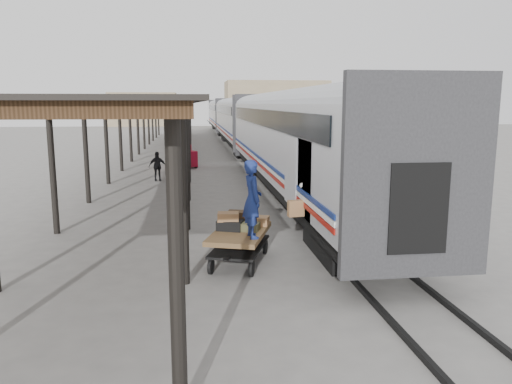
{
  "coord_description": "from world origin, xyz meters",
  "views": [
    {
      "loc": [
        -1.12,
        -12.99,
        4.06
      ],
      "look_at": [
        0.55,
        0.18,
        1.7
      ],
      "focal_mm": 35.0,
      "sensor_mm": 36.0,
      "label": 1
    }
  ],
  "objects_px": {
    "pedestrian": "(158,166)",
    "luggage_tug": "(185,157)",
    "porter": "(252,199)",
    "baggage_cart": "(240,239)"
  },
  "relations": [
    {
      "from": "pedestrian",
      "to": "luggage_tug",
      "type": "bearing_deg",
      "value": -103.03
    },
    {
      "from": "luggage_tug",
      "to": "porter",
      "type": "xyz_separation_m",
      "value": [
        1.89,
        -20.53,
        1.14
      ]
    },
    {
      "from": "luggage_tug",
      "to": "pedestrian",
      "type": "relative_size",
      "value": 1.22
    },
    {
      "from": "baggage_cart",
      "to": "luggage_tug",
      "type": "xyz_separation_m",
      "value": [
        -1.64,
        19.88,
        0.02
      ]
    },
    {
      "from": "luggage_tug",
      "to": "pedestrian",
      "type": "xyz_separation_m",
      "value": [
        -1.38,
        -5.55,
        0.11
      ]
    },
    {
      "from": "porter",
      "to": "baggage_cart",
      "type": "bearing_deg",
      "value": 12.07
    },
    {
      "from": "luggage_tug",
      "to": "pedestrian",
      "type": "bearing_deg",
      "value": -126.64
    },
    {
      "from": "baggage_cart",
      "to": "porter",
      "type": "xyz_separation_m",
      "value": [
        0.25,
        -0.65,
        1.16
      ]
    },
    {
      "from": "baggage_cart",
      "to": "luggage_tug",
      "type": "distance_m",
      "value": 19.95
    },
    {
      "from": "baggage_cart",
      "to": "pedestrian",
      "type": "bearing_deg",
      "value": 119.96
    }
  ]
}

